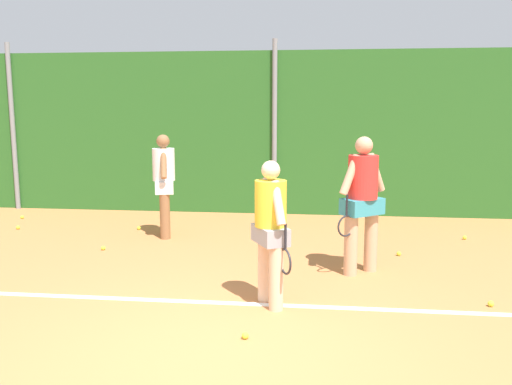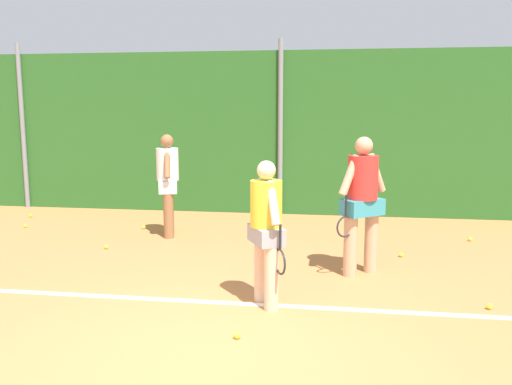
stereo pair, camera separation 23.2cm
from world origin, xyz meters
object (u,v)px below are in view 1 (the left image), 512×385
object	(u,v)px
player_foreground_near	(271,226)
tennis_ball_7	(103,248)
tennis_ball_9	(465,238)
player_midcourt	(362,198)
tennis_ball_0	(164,225)
tennis_ball_6	(139,228)
player_backcourt_far	(164,180)
tennis_ball_5	(18,228)
tennis_ball_12	(22,217)
tennis_ball_2	(491,304)
tennis_ball_1	(264,231)
tennis_ball_4	(245,336)
tennis_ball_8	(399,254)

from	to	relation	value
player_foreground_near	tennis_ball_7	xyz separation A→B (m)	(-2.77, 2.03, -0.87)
tennis_ball_9	player_midcourt	bearing A→B (deg)	-132.38
player_foreground_near	player_midcourt	bearing A→B (deg)	112.29
tennis_ball_0	tennis_ball_6	bearing A→B (deg)	-137.14
player_foreground_near	tennis_ball_9	size ratio (longest dim) A/B	24.56
player_backcourt_far	tennis_ball_5	size ratio (longest dim) A/B	26.27
tennis_ball_12	player_backcourt_far	bearing A→B (deg)	-18.66
tennis_ball_7	tennis_ball_6	bearing A→B (deg)	86.42
player_backcourt_far	player_midcourt	bearing A→B (deg)	-134.67
player_midcourt	tennis_ball_9	bearing A→B (deg)	-170.55
tennis_ball_0	tennis_ball_2	size ratio (longest dim) A/B	1.00
tennis_ball_1	tennis_ball_4	world-z (taller)	same
player_midcourt	tennis_ball_5	xyz separation A→B (m)	(-5.95, 1.90, -0.98)
tennis_ball_5	tennis_ball_6	size ratio (longest dim) A/B	1.00
tennis_ball_9	tennis_ball_2	bearing A→B (deg)	-99.36
tennis_ball_1	tennis_ball_2	bearing A→B (deg)	-48.92
tennis_ball_2	tennis_ball_6	xyz separation A→B (m)	(-5.12, 3.21, 0.00)
tennis_ball_0	tennis_ball_2	xyz separation A→B (m)	(4.76, -3.55, 0.00)
tennis_ball_1	tennis_ball_7	xyz separation A→B (m)	(-2.35, -1.47, 0.00)
tennis_ball_5	tennis_ball_6	bearing A→B (deg)	5.60
tennis_ball_2	player_backcourt_far	bearing A→B (deg)	148.19
player_backcourt_far	tennis_ball_8	size ratio (longest dim) A/B	26.27
tennis_ball_5	tennis_ball_0	bearing A→B (deg)	12.14
tennis_ball_0	player_midcourt	bearing A→B (deg)	-35.72
tennis_ball_0	tennis_ball_12	size ratio (longest dim) A/B	1.00
player_foreground_near	tennis_ball_9	world-z (taller)	player_foreground_near
player_midcourt	tennis_ball_0	distance (m)	4.31
player_backcourt_far	tennis_ball_8	distance (m)	3.99
tennis_ball_6	tennis_ball_12	world-z (taller)	same
tennis_ball_2	tennis_ball_9	bearing A→B (deg)	80.64
tennis_ball_1	tennis_ball_5	distance (m)	4.46
player_backcourt_far	tennis_ball_8	bearing A→B (deg)	-118.21
player_midcourt	tennis_ball_4	bearing A→B (deg)	22.91
tennis_ball_12	tennis_ball_2	bearing A→B (deg)	-26.68
player_foreground_near	player_midcourt	world-z (taller)	player_midcourt
tennis_ball_8	tennis_ball_12	xyz separation A→B (m)	(-7.01, 1.89, 0.00)
tennis_ball_0	tennis_ball_1	size ratio (longest dim) A/B	1.00
tennis_ball_1	tennis_ball_12	size ratio (longest dim) A/B	1.00
tennis_ball_0	tennis_ball_7	world-z (taller)	same
player_backcourt_far	tennis_ball_7	world-z (taller)	player_backcourt_far
tennis_ball_2	tennis_ball_6	size ratio (longest dim) A/B	1.00
player_backcourt_far	tennis_ball_0	xyz separation A→B (m)	(-0.25, 0.75, -0.94)
tennis_ball_1	tennis_ball_9	size ratio (longest dim) A/B	1.00
tennis_ball_1	tennis_ball_6	bearing A→B (deg)	-178.50
tennis_ball_12	tennis_ball_4	bearing A→B (deg)	-44.42
tennis_ball_5	tennis_ball_9	bearing A→B (deg)	1.05
tennis_ball_6	tennis_ball_8	xyz separation A→B (m)	(4.40, -1.21, 0.00)
tennis_ball_8	tennis_ball_2	bearing A→B (deg)	-70.30
tennis_ball_2	player_midcourt	bearing A→B (deg)	140.99
player_backcourt_far	tennis_ball_5	world-z (taller)	player_backcourt_far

